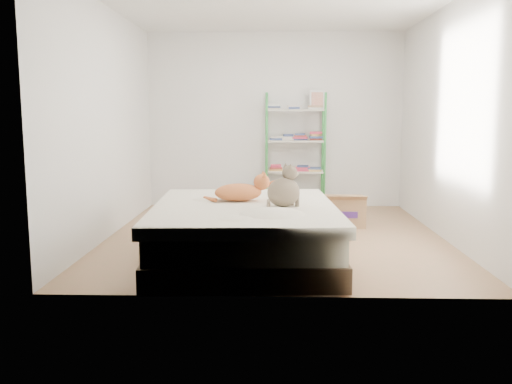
{
  "coord_description": "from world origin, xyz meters",
  "views": [
    {
      "loc": [
        -0.03,
        -6.11,
        1.39
      ],
      "look_at": [
        -0.2,
        -0.75,
        0.62
      ],
      "focal_mm": 38.0,
      "sensor_mm": 36.0,
      "label": 1
    }
  ],
  "objects_px": {
    "shelf_unit": "(296,149)",
    "cardboard_box": "(343,211)",
    "orange_cat": "(238,190)",
    "white_bin": "(237,197)",
    "grey_cat": "(284,186)",
    "bed": "(245,232)"
  },
  "relations": [
    {
      "from": "bed",
      "to": "orange_cat",
      "type": "height_order",
      "value": "orange_cat"
    },
    {
      "from": "grey_cat",
      "to": "shelf_unit",
      "type": "bearing_deg",
      "value": -34.57
    },
    {
      "from": "bed",
      "to": "cardboard_box",
      "type": "xyz_separation_m",
      "value": [
        1.16,
        1.67,
        -0.09
      ]
    },
    {
      "from": "bed",
      "to": "shelf_unit",
      "type": "height_order",
      "value": "shelf_unit"
    },
    {
      "from": "shelf_unit",
      "to": "white_bin",
      "type": "bearing_deg",
      "value": -177.95
    },
    {
      "from": "shelf_unit",
      "to": "white_bin",
      "type": "relative_size",
      "value": 5.11
    },
    {
      "from": "orange_cat",
      "to": "shelf_unit",
      "type": "height_order",
      "value": "shelf_unit"
    },
    {
      "from": "grey_cat",
      "to": "white_bin",
      "type": "relative_size",
      "value": 1.14
    },
    {
      "from": "orange_cat",
      "to": "shelf_unit",
      "type": "relative_size",
      "value": 0.32
    },
    {
      "from": "bed",
      "to": "cardboard_box",
      "type": "distance_m",
      "value": 2.04
    },
    {
      "from": "shelf_unit",
      "to": "white_bin",
      "type": "height_order",
      "value": "shelf_unit"
    },
    {
      "from": "cardboard_box",
      "to": "white_bin",
      "type": "xyz_separation_m",
      "value": [
        -1.42,
        1.23,
        -0.01
      ]
    },
    {
      "from": "bed",
      "to": "orange_cat",
      "type": "xyz_separation_m",
      "value": [
        -0.07,
        0.2,
        0.38
      ]
    },
    {
      "from": "orange_cat",
      "to": "cardboard_box",
      "type": "relative_size",
      "value": 1.03
    },
    {
      "from": "bed",
      "to": "white_bin",
      "type": "bearing_deg",
      "value": 92.21
    },
    {
      "from": "orange_cat",
      "to": "grey_cat",
      "type": "height_order",
      "value": "grey_cat"
    },
    {
      "from": "cardboard_box",
      "to": "orange_cat",
      "type": "bearing_deg",
      "value": -128.08
    },
    {
      "from": "shelf_unit",
      "to": "cardboard_box",
      "type": "bearing_deg",
      "value": -66.24
    },
    {
      "from": "bed",
      "to": "cardboard_box",
      "type": "bearing_deg",
      "value": 52.41
    },
    {
      "from": "orange_cat",
      "to": "grey_cat",
      "type": "distance_m",
      "value": 0.55
    },
    {
      "from": "white_bin",
      "to": "bed",
      "type": "bearing_deg",
      "value": -84.88
    },
    {
      "from": "bed",
      "to": "shelf_unit",
      "type": "relative_size",
      "value": 1.27
    }
  ]
}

